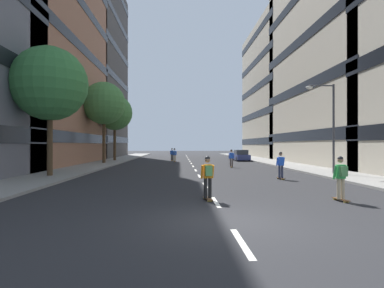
# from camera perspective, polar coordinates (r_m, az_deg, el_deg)

# --- Properties ---
(ground_plane) EXTENTS (157.58, 157.58, 0.00)m
(ground_plane) POSITION_cam_1_polar(r_m,az_deg,el_deg) (35.33, -0.03, -3.76)
(ground_plane) COLOR #28282B
(sidewalk_left) EXTENTS (3.78, 72.22, 0.14)m
(sidewalk_left) POSITION_cam_1_polar(r_m,az_deg,el_deg) (39.57, -15.20, -3.26)
(sidewalk_left) COLOR gray
(sidewalk_left) RESTS_ON ground_plane
(sidewalk_right) EXTENTS (3.78, 72.22, 0.14)m
(sidewalk_right) POSITION_cam_1_polar(r_m,az_deg,el_deg) (40.29, 14.46, -3.21)
(sidewalk_right) COLOR gray
(sidewalk_right) RESTS_ON ground_plane
(lane_markings) EXTENTS (0.16, 62.20, 0.01)m
(lane_markings) POSITION_cam_1_polar(r_m,az_deg,el_deg) (37.07, -0.14, -3.58)
(lane_markings) COLOR silver
(lane_markings) RESTS_ON ground_plane
(building_left_mid) EXTENTS (16.06, 23.75, 34.59)m
(building_left_mid) POSITION_cam_1_polar(r_m,az_deg,el_deg) (41.99, -30.75, 21.04)
(building_left_mid) COLOR #9E6B51
(building_left_mid) RESTS_ON ground_plane
(building_left_far) EXTENTS (16.06, 19.09, 31.20)m
(building_left_far) POSITION_cam_1_polar(r_m,az_deg,el_deg) (59.70, -21.02, 12.90)
(building_left_far) COLOR #4C4744
(building_left_far) RESTS_ON ground_plane
(building_right_mid) EXTENTS (16.06, 23.20, 26.63)m
(building_right_mid) POSITION_cam_1_polar(r_m,az_deg,el_deg) (42.09, 29.61, 15.28)
(building_right_mid) COLOR #BCB29E
(building_right_mid) RESTS_ON ground_plane
(building_right_far) EXTENTS (16.06, 21.84, 23.58)m
(building_right_far) POSITION_cam_1_polar(r_m,az_deg,el_deg) (59.91, 18.96, 9.14)
(building_right_far) COLOR #B2A893
(building_right_far) RESTS_ON ground_plane
(parked_car_near) EXTENTS (1.82, 4.40, 1.52)m
(parked_car_near) POSITION_cam_1_polar(r_m,az_deg,el_deg) (43.54, 8.98, -2.15)
(parked_car_near) COLOR navy
(parked_car_near) RESTS_ON ground_plane
(street_tree_near) EXTENTS (4.77, 4.77, 8.84)m
(street_tree_near) POSITION_cam_1_polar(r_m,az_deg,el_deg) (43.63, -14.02, 5.58)
(street_tree_near) COLOR #4C3823
(street_tree_near) RESTS_ON sidewalk_left
(street_tree_mid) EXTENTS (4.95, 4.95, 9.41)m
(street_tree_mid) POSITION_cam_1_polar(r_m,az_deg,el_deg) (37.85, -15.88, 7.19)
(street_tree_mid) COLOR #4C3823
(street_tree_mid) RESTS_ON sidewalk_left
(street_tree_far) EXTENTS (5.02, 5.02, 8.75)m
(street_tree_far) POSITION_cam_1_polar(r_m,az_deg,el_deg) (23.51, -24.66, 10.01)
(street_tree_far) COLOR #4C3823
(street_tree_far) RESTS_ON sidewalk_left
(streetlamp_right) EXTENTS (2.13, 0.30, 6.50)m
(streetlamp_right) POSITION_cam_1_polar(r_m,az_deg,el_deg) (24.74, 23.83, 4.30)
(streetlamp_right) COLOR #3F3F44
(streetlamp_right) RESTS_ON sidewalk_right
(skater_0) EXTENTS (0.56, 0.92, 1.78)m
(skater_0) POSITION_cam_1_polar(r_m,az_deg,el_deg) (30.65, 7.25, -2.46)
(skater_0) COLOR brown
(skater_0) RESTS_ON ground_plane
(skater_1) EXTENTS (0.55, 0.92, 1.78)m
(skater_1) POSITION_cam_1_polar(r_m,az_deg,el_deg) (42.88, -3.70, -1.80)
(skater_1) COLOR brown
(skater_1) RESTS_ON ground_plane
(skater_2) EXTENTS (0.53, 0.90, 1.78)m
(skater_2) POSITION_cam_1_polar(r_m,az_deg,el_deg) (40.37, -3.23, -1.86)
(skater_2) COLOR brown
(skater_2) RESTS_ON ground_plane
(skater_3) EXTENTS (0.56, 0.92, 1.78)m
(skater_3) POSITION_cam_1_polar(r_m,az_deg,el_deg) (13.55, 25.71, -5.25)
(skater_3) COLOR brown
(skater_3) RESTS_ON ground_plane
(skater_4) EXTENTS (0.56, 0.92, 1.78)m
(skater_4) POSITION_cam_1_polar(r_m,az_deg,el_deg) (12.45, 2.92, -5.72)
(skater_4) COLOR brown
(skater_4) RESTS_ON ground_plane
(skater_5) EXTENTS (0.55, 0.92, 1.78)m
(skater_5) POSITION_cam_1_polar(r_m,az_deg,el_deg) (20.72, 16.00, -3.57)
(skater_5) COLOR brown
(skater_5) RESTS_ON ground_plane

